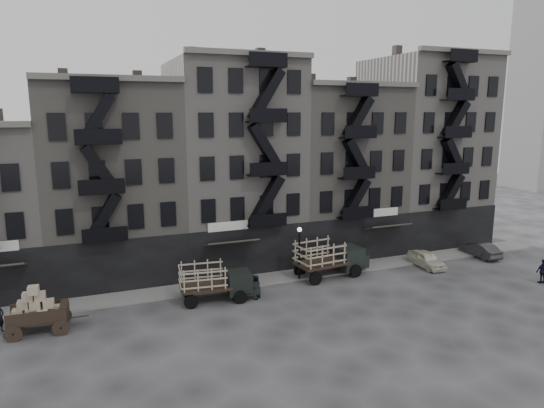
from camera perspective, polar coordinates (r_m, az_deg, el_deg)
name	(u,v)px	position (r m, az deg, el deg)	size (l,w,h in m)	color
ground	(276,298)	(34.97, 0.46, -10.96)	(140.00, 140.00, 0.00)	#38383A
sidewalk	(258,280)	(38.22, -1.68, -8.90)	(55.00, 2.50, 0.15)	slate
building_midwest	(112,182)	(40.34, -18.28, 2.49)	(10.00, 11.35, 16.20)	slate
building_center	(233,164)	(41.96, -4.58, 4.70)	(10.00, 11.35, 18.20)	gray
building_mideast	(335,170)	(45.98, 7.46, 3.93)	(10.00, 11.35, 16.20)	slate
building_east	(423,151)	(51.41, 17.36, 5.94)	(10.00, 11.35, 19.20)	gray
lamp_post	(299,246)	(37.46, 3.24, -4.97)	(0.36, 0.36, 4.28)	black
wagon	(36,306)	(32.43, -26.06, -10.71)	(3.61, 2.07, 2.98)	black
stake_truck_west	(216,279)	(34.21, -6.57, -8.78)	(5.57, 2.73, 2.70)	black
stake_truck_east	(330,255)	(38.96, 6.89, -6.02)	(6.26, 3.06, 3.04)	black
car_east	(426,259)	(43.27, 17.71, -6.21)	(1.59, 3.94, 1.34)	beige
car_far	(480,250)	(47.88, 23.29, -4.95)	(1.42, 4.08, 1.34)	#2A2A2D
pedestrian_mid	(256,287)	(34.44, -1.91, -9.79)	(0.84, 0.65, 1.72)	black
policeman	(543,271)	(42.75, 29.28, -6.93)	(1.12, 0.47, 1.91)	black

